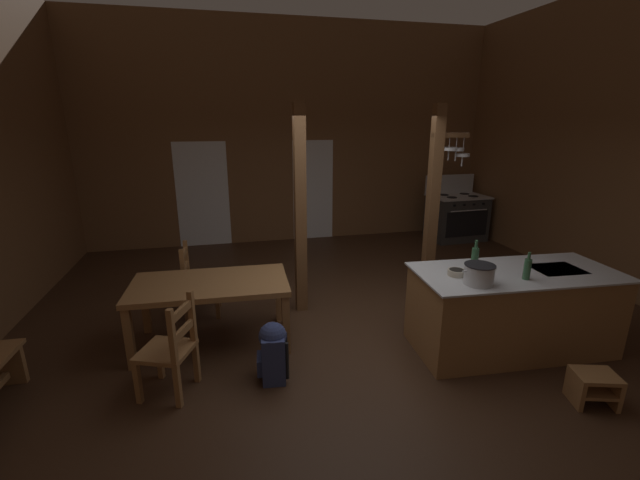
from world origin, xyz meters
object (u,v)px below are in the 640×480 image
at_px(step_stool, 594,386).
at_px(bottle_short_on_counter, 475,258).
at_px(kitchen_island, 512,310).
at_px(stockpot_on_counter, 479,274).
at_px(stove_range, 456,217).
at_px(backpack, 273,350).
at_px(ladderback_chair_by_post, 171,349).
at_px(mixing_bowl_on_counter, 456,272).
at_px(bottle_tall_on_counter, 527,269).
at_px(ladderback_chair_near_window, 198,281).
at_px(dining_table, 210,289).

distance_m(step_stool, bottle_short_on_counter, 1.54).
bearing_deg(kitchen_island, stockpot_on_counter, -160.98).
xyz_separation_m(stove_range, bottle_short_on_counter, (-2.19, -3.92, 0.55)).
bearing_deg(bottle_short_on_counter, backpack, -176.95).
xyz_separation_m(kitchen_island, backpack, (-2.63, 0.02, -0.14)).
xyz_separation_m(kitchen_island, stockpot_on_counter, (-0.61, -0.21, 0.55)).
bearing_deg(kitchen_island, ladderback_chair_by_post, 179.73).
relative_size(mixing_bowl_on_counter, bottle_tall_on_counter, 0.62).
bearing_deg(ladderback_chair_near_window, mixing_bowl_on_counter, -30.85).
xyz_separation_m(stove_range, dining_table, (-4.96, -3.20, 0.17)).
bearing_deg(bottle_tall_on_counter, dining_table, 161.02).
relative_size(stove_range, dining_table, 0.76).
relative_size(step_stool, ladderback_chair_near_window, 0.45).
distance_m(dining_table, ladderback_chair_near_window, 0.83).
xyz_separation_m(stove_range, backpack, (-4.38, -4.04, -0.17)).
distance_m(mixing_bowl_on_counter, bottle_short_on_counter, 0.30).
bearing_deg(bottle_tall_on_counter, backpack, 174.78).
relative_size(backpack, stockpot_on_counter, 1.64).
height_order(stove_range, ladderback_chair_near_window, stove_range).
bearing_deg(bottle_short_on_counter, stockpot_on_counter, -116.78).
bearing_deg(mixing_bowl_on_counter, stockpot_on_counter, -71.38).
height_order(kitchen_island, mixing_bowl_on_counter, mixing_bowl_on_counter).
height_order(kitchen_island, dining_table, kitchen_island).
relative_size(ladderback_chair_near_window, backpack, 1.59).
relative_size(kitchen_island, dining_table, 1.28).
bearing_deg(stockpot_on_counter, bottle_tall_on_counter, 0.02).
distance_m(dining_table, bottle_short_on_counter, 2.89).
relative_size(ladderback_chair_near_window, bottle_tall_on_counter, 3.32).
xyz_separation_m(kitchen_island, bottle_short_on_counter, (-0.44, 0.14, 0.59)).
bearing_deg(dining_table, ladderback_chair_near_window, 103.42).
relative_size(stove_range, stockpot_on_counter, 3.62).
distance_m(bottle_tall_on_counter, bottle_short_on_counter, 0.51).
height_order(kitchen_island, bottle_tall_on_counter, bottle_tall_on_counter).
xyz_separation_m(kitchen_island, bottle_tall_on_counter, (-0.07, -0.21, 0.57)).
height_order(ladderback_chair_near_window, stockpot_on_counter, stockpot_on_counter).
distance_m(dining_table, ladderback_chair_by_post, 0.94).
height_order(step_stool, stockpot_on_counter, stockpot_on_counter).
bearing_deg(step_stool, stove_range, 72.11).
distance_m(kitchen_island, bottle_short_on_counter, 0.74).
relative_size(kitchen_island, stove_range, 1.68).
xyz_separation_m(stockpot_on_counter, bottle_short_on_counter, (0.18, 0.35, 0.03)).
bearing_deg(ladderback_chair_near_window, dining_table, -76.58).
distance_m(backpack, stockpot_on_counter, 2.14).
height_order(ladderback_chair_near_window, backpack, ladderback_chair_near_window).
relative_size(ladderback_chair_near_window, ladderback_chair_by_post, 1.00).
distance_m(dining_table, stockpot_on_counter, 2.83).
bearing_deg(stockpot_on_counter, ladderback_chair_near_window, 146.14).
relative_size(stove_range, bottle_tall_on_counter, 4.62).
xyz_separation_m(mixing_bowl_on_counter, bottle_tall_on_counter, (0.63, -0.26, 0.08)).
xyz_separation_m(dining_table, bottle_short_on_counter, (2.77, -0.73, 0.39)).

